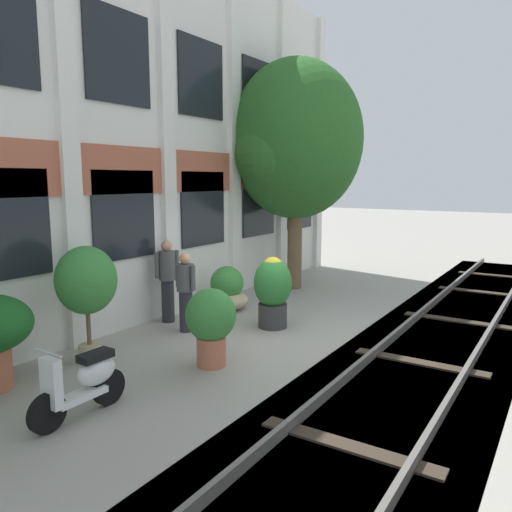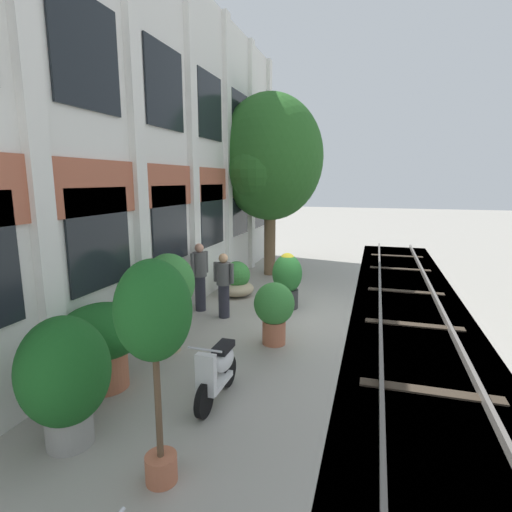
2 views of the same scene
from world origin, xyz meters
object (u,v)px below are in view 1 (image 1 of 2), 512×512
Objects in this scene: broadleaf_tree at (296,144)px; scooter_second_parked at (83,382)px; potted_plant_wide_bowl at (227,291)px; resident_by_doorway at (167,278)px; potted_plant_glazed_jar at (273,288)px; potted_plant_ribbed_drum at (211,321)px; potted_plant_low_pan at (86,283)px; resident_watching_tracks at (186,290)px.

broadleaf_tree is 4.35× the size of scooter_second_parked.
potted_plant_wide_bowl reaches higher than scooter_second_parked.
broadleaf_tree reaches higher than resident_by_doorway.
potted_plant_glazed_jar reaches higher than scooter_second_parked.
potted_plant_low_pan is at bearing 116.55° from potted_plant_ribbed_drum.
potted_plant_low_pan is 2.17m from scooter_second_parked.
scooter_second_parked is 4.20m from resident_by_doorway.
potted_plant_glazed_jar is at bearing -111.74° from potted_plant_wide_bowl.
resident_by_doorway is at bearing 163.11° from potted_plant_wide_bowl.
resident_watching_tracks is at bearing -178.81° from broadleaf_tree.
potted_plant_glazed_jar is at bearing 47.12° from resident_by_doorway.
potted_plant_glazed_jar is 1.74m from potted_plant_wide_bowl.
potted_plant_low_pan reaches higher than potted_plant_glazed_jar.
potted_plant_wide_bowl is 1.61m from resident_by_doorway.
potted_plant_low_pan is at bearing -179.40° from resident_watching_tracks.
resident_by_doorway is at bearing 171.33° from broadleaf_tree.
scooter_second_parked is at bearing 172.44° from potted_plant_ribbed_drum.
potted_plant_wide_bowl is 3.47m from potted_plant_ribbed_drum.
broadleaf_tree is 8.76m from scooter_second_parked.
resident_by_doorway is at bearing -150.91° from scooter_second_parked.
resident_by_doorway is at bearing 56.94° from potted_plant_ribbed_drum.
potted_plant_low_pan reaches higher than scooter_second_parked.
broadleaf_tree reaches higher than resident_watching_tracks.
potted_plant_low_pan is at bearing 154.20° from potted_plant_glazed_jar.
potted_plant_glazed_jar is at bearing -25.80° from potted_plant_low_pan.
broadleaf_tree reaches higher than potted_plant_wide_bowl.
broadleaf_tree is 7.13m from potted_plant_low_pan.
resident_watching_tracks reaches higher than scooter_second_parked.
potted_plant_low_pan is 1.37× the size of scooter_second_parked.
broadleaf_tree reaches higher than potted_plant_glazed_jar.
resident_by_doorway is (-0.84, 2.02, 0.12)m from potted_plant_glazed_jar.
potted_plant_glazed_jar is 0.92× the size of resident_watching_tracks.
broadleaf_tree is 6.74m from potted_plant_ribbed_drum.
potted_plant_glazed_jar reaches higher than potted_plant_ribbed_drum.
broadleaf_tree reaches higher than scooter_second_parked.
potted_plant_wide_bowl is at bearing -162.57° from scooter_second_parked.
potted_plant_glazed_jar is 2.19m from resident_by_doorway.
resident_by_doorway is (1.48, 2.27, 0.18)m from potted_plant_ribbed_drum.
potted_plant_ribbed_drum is 2.71m from resident_by_doorway.
potted_plant_wide_bowl is (3.84, 0.02, -0.88)m from potted_plant_low_pan.
resident_watching_tracks is at bearing -159.15° from scooter_second_parked.
potted_plant_wide_bowl is at bearing 17.98° from resident_watching_tracks.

